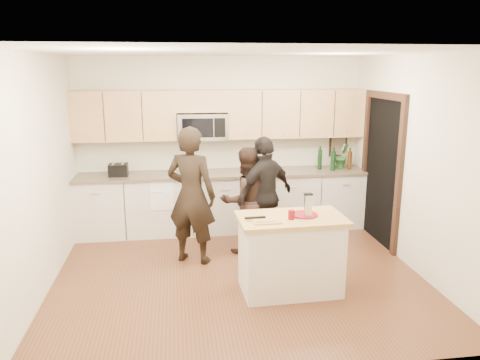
{
  "coord_description": "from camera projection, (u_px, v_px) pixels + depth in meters",
  "views": [
    {
      "loc": [
        -0.74,
        -5.39,
        2.53
      ],
      "look_at": [
        0.07,
        0.35,
        1.13
      ],
      "focal_mm": 35.0,
      "sensor_mm": 36.0,
      "label": 1
    }
  ],
  "objects": [
    {
      "name": "floor",
      "position": [
        238.0,
        274.0,
        5.88
      ],
      "size": [
        4.5,
        4.5,
        0.0
      ],
      "primitive_type": "plane",
      "color": "brown",
      "rests_on": "ground"
    },
    {
      "name": "room_shell",
      "position": [
        238.0,
        138.0,
        5.48
      ],
      "size": [
        4.52,
        4.02,
        2.71
      ],
      "color": "beige",
      "rests_on": "ground"
    },
    {
      "name": "back_cabinetry",
      "position": [
        224.0,
        201.0,
        7.4
      ],
      "size": [
        4.5,
        0.66,
        0.94
      ],
      "color": "beige",
      "rests_on": "ground"
    },
    {
      "name": "upper_cabinetry",
      "position": [
        224.0,
        113.0,
        7.22
      ],
      "size": [
        4.5,
        0.33,
        0.75
      ],
      "color": "tan",
      "rests_on": "ground"
    },
    {
      "name": "microwave",
      "position": [
        202.0,
        126.0,
        7.18
      ],
      "size": [
        0.76,
        0.41,
        0.4
      ],
      "color": "silver",
      "rests_on": "ground"
    },
    {
      "name": "doorway",
      "position": [
        382.0,
        165.0,
        6.78
      ],
      "size": [
        0.06,
        1.25,
        2.2
      ],
      "color": "black",
      "rests_on": "ground"
    },
    {
      "name": "framed_picture",
      "position": [
        338.0,
        145.0,
        7.76
      ],
      "size": [
        0.3,
        0.03,
        0.38
      ],
      "color": "black",
      "rests_on": "ground"
    },
    {
      "name": "dish_towel",
      "position": [
        162.0,
        186.0,
        7.01
      ],
      "size": [
        0.34,
        0.6,
        0.48
      ],
      "color": "white",
      "rests_on": "ground"
    },
    {
      "name": "island",
      "position": [
        290.0,
        254.0,
        5.35
      ],
      "size": [
        1.22,
        0.74,
        0.9
      ],
      "rotation": [
        0.0,
        0.0,
        0.03
      ],
      "color": "beige",
      "rests_on": "ground"
    },
    {
      "name": "red_plate",
      "position": [
        304.0,
        215.0,
        5.3
      ],
      "size": [
        0.31,
        0.31,
        0.02
      ],
      "primitive_type": "cylinder",
      "color": "maroon",
      "rests_on": "island"
    },
    {
      "name": "box_grater",
      "position": [
        308.0,
        204.0,
        5.21
      ],
      "size": [
        0.09,
        0.06,
        0.26
      ],
      "color": "silver",
      "rests_on": "red_plate"
    },
    {
      "name": "drink_glass",
      "position": [
        291.0,
        215.0,
        5.16
      ],
      "size": [
        0.07,
        0.07,
        0.1
      ],
      "primitive_type": "cylinder",
      "color": "maroon",
      "rests_on": "island"
    },
    {
      "name": "cutting_board",
      "position": [
        267.0,
        221.0,
        5.06
      ],
      "size": [
        0.3,
        0.2,
        0.02
      ],
      "primitive_type": "cube",
      "rotation": [
        0.0,
        0.0,
        0.03
      ],
      "color": "tan",
      "rests_on": "island"
    },
    {
      "name": "tongs",
      "position": [
        255.0,
        218.0,
        5.13
      ],
      "size": [
        0.23,
        0.04,
        0.02
      ],
      "primitive_type": "cube",
      "rotation": [
        0.0,
        0.0,
        0.03
      ],
      "color": "black",
      "rests_on": "cutting_board"
    },
    {
      "name": "knife",
      "position": [
        265.0,
        222.0,
        5.01
      ],
      "size": [
        0.2,
        0.03,
        0.01
      ],
      "primitive_type": "cube",
      "rotation": [
        0.0,
        0.0,
        0.03
      ],
      "color": "silver",
      "rests_on": "cutting_board"
    },
    {
      "name": "toaster",
      "position": [
        118.0,
        170.0,
        7.03
      ],
      "size": [
        0.28,
        0.23,
        0.19
      ],
      "color": "black",
      "rests_on": "back_cabinetry"
    },
    {
      "name": "bottle_cluster",
      "position": [
        337.0,
        158.0,
        7.51
      ],
      "size": [
        0.54,
        0.32,
        0.38
      ],
      "color": "black",
      "rests_on": "back_cabinetry"
    },
    {
      "name": "orchid",
      "position": [
        342.0,
        156.0,
        7.53
      ],
      "size": [
        0.26,
        0.23,
        0.41
      ],
      "primitive_type": "imported",
      "rotation": [
        0.0,
        0.0,
        0.24
      ],
      "color": "#2D7131",
      "rests_on": "back_cabinetry"
    },
    {
      "name": "woman_left",
      "position": [
        191.0,
        196.0,
        6.08
      ],
      "size": [
        0.78,
        0.68,
        1.82
      ],
      "primitive_type": "imported",
      "rotation": [
        0.0,
        0.0,
        2.7
      ],
      "color": "black",
      "rests_on": "ground"
    },
    {
      "name": "woman_center",
      "position": [
        245.0,
        200.0,
        6.46
      ],
      "size": [
        0.85,
        0.74,
        1.49
      ],
      "primitive_type": "imported",
      "rotation": [
        0.0,
        0.0,
        3.43
      ],
      "color": "black",
      "rests_on": "ground"
    },
    {
      "name": "woman_right",
      "position": [
        265.0,
        195.0,
        6.45
      ],
      "size": [
        1.02,
        0.85,
        1.63
      ],
      "primitive_type": "imported",
      "rotation": [
        0.0,
        0.0,
        3.71
      ],
      "color": "black",
      "rests_on": "ground"
    }
  ]
}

